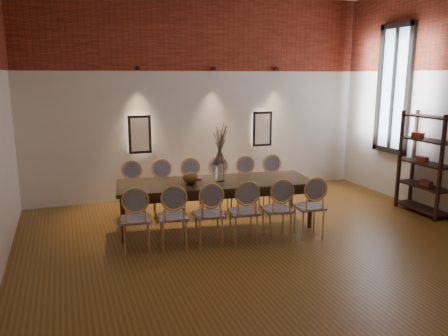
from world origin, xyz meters
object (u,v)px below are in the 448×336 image
object	(u,v)px
chair_far_a	(133,191)
chair_far_c	(192,187)
chair_far_b	(163,189)
chair_far_e	(248,184)
chair_near_b	(173,216)
book	(193,179)
chair_near_d	(244,211)
bowl	(191,178)
chair_far_f	(275,183)
chair_near_e	(277,209)
dining_table	(216,204)
shelving_rack	(426,163)
chair_near_a	(136,219)
chair_far_d	(221,186)
vase	(220,172)
chair_near_c	(209,214)
chair_near_f	(309,207)

from	to	relation	value
chair_far_a	chair_far_c	bearing A→B (deg)	-180.00
chair_far_c	chair_far_b	bearing A→B (deg)	0.00
chair_far_c	chair_far_e	xyz separation A→B (m)	(1.03, -0.13, 0.00)
chair_near_b	book	xyz separation A→B (m)	(0.56, 0.92, 0.30)
chair_far_a	chair_far_e	xyz separation A→B (m)	(2.05, -0.27, 0.00)
chair_near_d	bowl	bearing A→B (deg)	132.50
chair_near_b	chair_far_f	size ratio (longest dim) A/B	1.00
chair_near_b	chair_near_e	xyz separation A→B (m)	(1.54, -0.20, 0.00)
dining_table	chair_far_c	bearing A→B (deg)	108.37
shelving_rack	chair_far_c	bearing A→B (deg)	159.82
chair_near_b	bowl	world-z (taller)	chair_near_b
chair_near_a	chair_far_a	world-z (taller)	same
chair_near_b	chair_far_d	bearing A→B (deg)	56.41
chair_near_d	shelving_rack	world-z (taller)	shelving_rack
chair_near_d	dining_table	bearing A→B (deg)	108.37
chair_far_a	chair_far_d	size ratio (longest dim) A/B	1.00
chair_far_c	book	xyz separation A→B (m)	(-0.15, -0.56, 0.30)
dining_table	chair_far_e	size ratio (longest dim) A/B	3.30
chair_far_d	chair_far_c	bearing A→B (deg)	0.00
chair_far_f	chair_far_e	bearing A→B (deg)	-0.00
chair_far_a	vase	size ratio (longest dim) A/B	3.13
chair_near_d	book	size ratio (longest dim) A/B	3.62
chair_near_a	chair_far_b	size ratio (longest dim) A/B	1.00
chair_far_e	bowl	world-z (taller)	chair_far_e
vase	chair_near_e	bearing A→B (deg)	-55.54
dining_table	chair_far_a	xyz separation A→B (m)	(-1.18, 0.94, 0.09)
chair_near_c	chair_far_e	world-z (taller)	same
chair_near_e	chair_far_d	bearing A→B (deg)	108.37
chair_near_c	chair_far_a	world-z (taller)	same
chair_far_a	book	world-z (taller)	chair_far_a
bowl	chair_near_a	bearing A→B (deg)	-147.90
chair_near_b	chair_far_a	world-z (taller)	same
chair_near_f	bowl	distance (m)	1.89
chair_near_c	bowl	size ratio (longest dim) A/B	3.92
chair_near_b	chair_near_d	bearing A→B (deg)	-0.00
chair_far_d	vase	size ratio (longest dim) A/B	3.13
chair_near_d	chair_far_c	world-z (taller)	same
chair_near_f	chair_far_f	bearing A→B (deg)	90.00
dining_table	chair_near_f	distance (m)	1.51
book	chair_far_f	bearing A→B (deg)	11.93
chair_far_b	chair_far_c	distance (m)	0.52
chair_far_f	chair_near_a	bearing A→B (deg)	31.06
chair_far_f	shelving_rack	distance (m)	2.67
chair_far_e	book	world-z (taller)	chair_far_e
chair_near_e	shelving_rack	size ratio (longest dim) A/B	0.52
chair_far_f	chair_near_d	bearing A→B (deg)	56.41
chair_near_d	chair_near_b	bearing A→B (deg)	180.00
chair_near_f	chair_far_e	size ratio (longest dim) A/B	1.00
chair_far_e	book	xyz separation A→B (m)	(-1.17, -0.42, 0.30)
chair_near_d	chair_near_f	distance (m)	1.03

